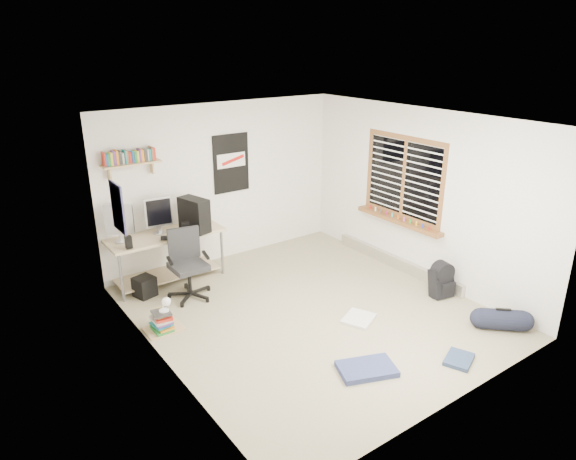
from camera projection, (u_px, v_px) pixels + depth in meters
floor at (310, 312)px, 6.78m from camera, size 4.00×4.50×0.01m
ceiling at (313, 120)px, 5.90m from camera, size 4.00×4.50×0.01m
back_wall at (223, 183)px, 8.06m from camera, size 4.00×0.01×2.50m
left_wall at (157, 261)px, 5.25m from camera, size 0.01×4.50×2.50m
right_wall at (420, 195)px, 7.43m from camera, size 0.01×4.50×2.50m
desk at (166, 257)px, 7.55m from camera, size 1.81×1.32×0.76m
monitor_left at (120, 227)px, 7.01m from camera, size 0.38×0.29×0.43m
monitor_right at (159, 219)px, 7.31m from camera, size 0.39×0.14×0.42m
pc_tower at (194, 215)px, 7.38m from camera, size 0.34×0.51×0.49m
keyboard at (174, 237)px, 7.20m from camera, size 0.40×0.27×0.02m
speaker_left at (129, 242)px, 6.82m from camera, size 0.09×0.09×0.17m
speaker_right at (186, 229)px, 7.27m from camera, size 0.12×0.12×0.19m
office_chair at (188, 265)px, 6.99m from camera, size 0.75×0.75×0.97m
wall_shelf at (131, 164)px, 6.99m from camera, size 0.80×0.22×0.24m
poster_back_wall at (231, 163)px, 8.01m from camera, size 0.62×0.03×0.92m
poster_left_wall at (118, 208)px, 6.08m from camera, size 0.02×0.42×0.60m
window at (403, 178)px, 7.56m from camera, size 0.10×1.50×1.26m
baseboard_heater at (396, 262)px, 8.04m from camera, size 0.08×2.50×0.18m
backpack at (441, 283)px, 7.12m from camera, size 0.35×0.30×0.41m
duffel_bag at (502, 319)px, 6.32m from camera, size 0.37×0.37×0.51m
tshirt at (359, 319)px, 6.56m from camera, size 0.52×0.49×0.04m
jeans_a at (367, 369)px, 5.54m from camera, size 0.71×0.58×0.07m
jeans_b at (459, 359)px, 5.72m from camera, size 0.44×0.39×0.05m
book_stack at (163, 319)px, 6.30m from camera, size 0.52×0.44×0.33m
desk_lamp at (163, 302)px, 6.22m from camera, size 0.18×0.23×0.20m
subwoofer at (145, 287)px, 7.14m from camera, size 0.31×0.31×0.29m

